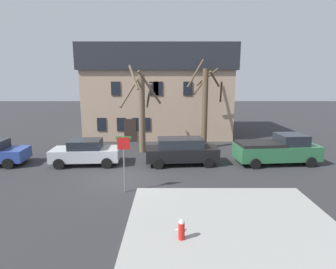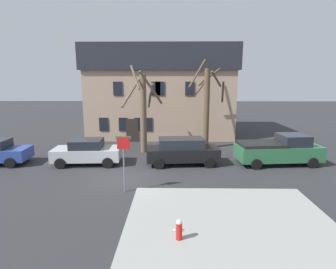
# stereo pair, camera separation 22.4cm
# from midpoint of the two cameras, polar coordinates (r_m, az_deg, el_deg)

# --- Properties ---
(ground_plane) EXTENTS (120.00, 120.00, 0.00)m
(ground_plane) POSITION_cam_midpoint_polar(r_m,az_deg,el_deg) (15.85, -10.05, -9.15)
(ground_plane) COLOR #2D2D30
(sidewalk_slab) EXTENTS (8.08, 8.17, 0.12)m
(sidewalk_slab) POSITION_cam_midpoint_polar(r_m,az_deg,el_deg) (10.68, 13.77, -19.57)
(sidewalk_slab) COLOR #999993
(sidewalk_slab) RESTS_ON ground_plane
(building_main) EXTENTS (14.26, 8.73, 8.73)m
(building_main) POSITION_cam_midpoint_polar(r_m,az_deg,el_deg) (28.40, -1.95, 9.14)
(building_main) COLOR tan
(building_main) RESTS_ON ground_plane
(tree_bare_near) EXTENTS (3.15, 3.13, 6.62)m
(tree_bare_near) POSITION_cam_midpoint_polar(r_m,az_deg,el_deg) (20.80, -5.65, 5.16)
(tree_bare_near) COLOR brown
(tree_bare_near) RESTS_ON ground_plane
(tree_bare_mid) EXTENTS (3.04, 3.01, 7.23)m
(tree_bare_mid) POSITION_cam_midpoint_polar(r_m,az_deg,el_deg) (22.19, 7.77, 6.33)
(tree_bare_mid) COLOR brown
(tree_bare_mid) RESTS_ON ground_plane
(car_silver_sedan) EXTENTS (4.48, 2.30, 1.68)m
(car_silver_sedan) POSITION_cam_midpoint_polar(r_m,az_deg,el_deg) (18.80, -16.96, -3.54)
(car_silver_sedan) COLOR #B7BABF
(car_silver_sedan) RESTS_ON ground_plane
(car_black_wagon) EXTENTS (4.86, 2.29, 1.77)m
(car_black_wagon) POSITION_cam_midpoint_polar(r_m,az_deg,el_deg) (17.99, 2.67, -3.44)
(car_black_wagon) COLOR black
(car_black_wagon) RESTS_ON ground_plane
(pickup_truck_green) EXTENTS (5.59, 2.64, 1.99)m
(pickup_truck_green) POSITION_cam_midpoint_polar(r_m,az_deg,el_deg) (19.52, 21.84, -2.96)
(pickup_truck_green) COLOR #2D6B42
(pickup_truck_green) RESTS_ON ground_plane
(fire_hydrant) EXTENTS (0.42, 0.22, 0.73)m
(fire_hydrant) POSITION_cam_midpoint_polar(r_m,az_deg,el_deg) (9.83, 2.37, -19.21)
(fire_hydrant) COLOR red
(fire_hydrant) RESTS_ON sidewalk_slab
(street_sign_pole) EXTENTS (0.76, 0.07, 2.84)m
(street_sign_pole) POSITION_cam_midpoint_polar(r_m,az_deg,el_deg) (13.42, -9.53, -3.98)
(street_sign_pole) COLOR slate
(street_sign_pole) RESTS_ON ground_plane
(bicycle_leaning) EXTENTS (1.64, 0.69, 1.03)m
(bicycle_leaning) POSITION_cam_midpoint_polar(r_m,az_deg,el_deg) (22.60, -18.51, -2.43)
(bicycle_leaning) COLOR black
(bicycle_leaning) RESTS_ON ground_plane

